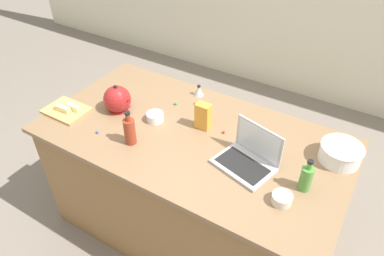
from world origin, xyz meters
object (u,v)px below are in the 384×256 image
object	(u,v)px
bottle_soy	(130,131)
kettle	(117,100)
bottle_olive	(306,178)
laptop	(249,157)
cutting_board	(67,110)
butter_stick_left	(63,109)
butter_stick_right	(73,107)
ramekin_medium	(282,199)
mixing_bowl_large	(341,153)
candy_bag	(203,116)
ramekin_small	(155,117)
kitchen_timer	(199,91)

from	to	relation	value
bottle_soy	kettle	world-z (taller)	bottle_soy
bottle_olive	laptop	bearing A→B (deg)	176.62
cutting_board	butter_stick_left	bearing A→B (deg)	-91.88
butter_stick_left	butter_stick_right	bearing A→B (deg)	45.42
bottle_olive	ramekin_medium	world-z (taller)	bottle_olive
mixing_bowl_large	ramekin_medium	distance (m)	0.48
candy_bag	butter_stick_left	bearing A→B (deg)	-157.98
butter_stick_right	bottle_soy	bearing A→B (deg)	-5.06
bottle_olive	candy_bag	size ratio (longest dim) A/B	1.13
bottle_olive	butter_stick_right	size ratio (longest dim) A/B	1.75
kettle	ramekin_small	size ratio (longest dim) A/B	1.99
ramekin_small	ramekin_medium	size ratio (longest dim) A/B	1.06
bottle_olive	candy_bag	distance (m)	0.71
laptop	butter_stick_right	world-z (taller)	laptop
ramekin_small	ramekin_medium	world-z (taller)	ramekin_small
butter_stick_right	candy_bag	size ratio (longest dim) A/B	0.65
butter_stick_left	ramekin_small	distance (m)	0.61
mixing_bowl_large	butter_stick_right	distance (m)	1.65
bottle_soy	mixing_bowl_large	bearing A→B (deg)	24.03
laptop	bottle_soy	size ratio (longest dim) A/B	1.63
kettle	ramekin_small	world-z (taller)	kettle
butter_stick_right	candy_bag	xyz separation A→B (m)	(0.81, 0.30, 0.05)
kitchen_timer	candy_bag	world-z (taller)	candy_bag
kettle	bottle_olive	bearing A→B (deg)	-2.03
candy_bag	cutting_board	bearing A→B (deg)	-159.28
butter_stick_left	laptop	bearing A→B (deg)	8.93
candy_bag	butter_stick_right	bearing A→B (deg)	-159.66
butter_stick_right	ramekin_medium	xyz separation A→B (m)	(1.43, -0.02, -0.01)
butter_stick_left	mixing_bowl_large	bearing A→B (deg)	16.33
bottle_olive	kettle	size ratio (longest dim) A/B	0.90
mixing_bowl_large	kettle	size ratio (longest dim) A/B	1.10
ramekin_medium	butter_stick_right	bearing A→B (deg)	179.29
kettle	kitchen_timer	xyz separation A→B (m)	(0.36, 0.43, -0.04)
ramekin_small	kitchen_timer	xyz separation A→B (m)	(0.09, 0.39, 0.01)
cutting_board	candy_bag	distance (m)	0.91
kitchen_timer	bottle_soy	bearing A→B (deg)	-97.20
butter_stick_left	ramekin_medium	size ratio (longest dim) A/B	1.09
kettle	butter_stick_left	bearing A→B (deg)	-142.01
bottle_soy	cutting_board	xyz separation A→B (m)	(-0.56, 0.02, -0.08)
bottle_soy	ramekin_small	xyz separation A→B (m)	(-0.00, 0.25, -0.06)
kettle	ramekin_medium	size ratio (longest dim) A/B	2.11
laptop	kettle	distance (m)	0.94
butter_stick_left	candy_bag	size ratio (longest dim) A/B	0.65
bottle_soy	butter_stick_left	distance (m)	0.56
cutting_board	butter_stick_left	xyz separation A→B (m)	(-0.00, -0.02, 0.03)
mixing_bowl_large	cutting_board	size ratio (longest dim) A/B	0.84
laptop	ramekin_small	size ratio (longest dim) A/B	3.32
butter_stick_left	ramekin_medium	bearing A→B (deg)	1.06
bottle_olive	ramekin_small	world-z (taller)	bottle_olive
kettle	cutting_board	xyz separation A→B (m)	(-0.28, -0.20, -0.07)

